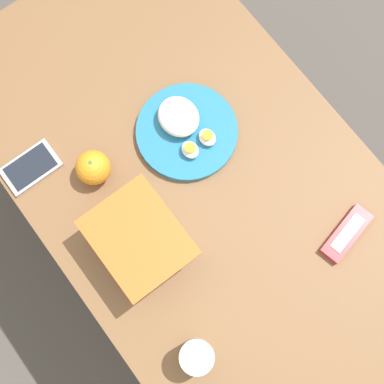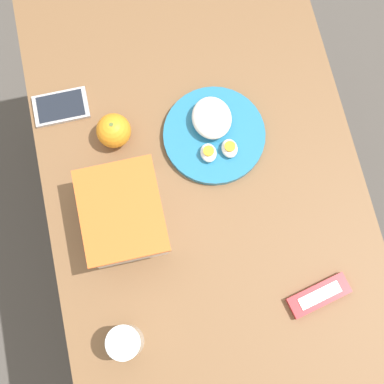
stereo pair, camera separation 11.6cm
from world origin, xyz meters
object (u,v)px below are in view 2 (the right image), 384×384
(food_container, at_px, (124,216))
(drinking_glass, at_px, (125,342))
(cell_phone, at_px, (61,107))
(rice_plate, at_px, (214,131))
(orange_fruit, at_px, (114,131))
(candy_bar, at_px, (319,295))

(food_container, height_order, drinking_glass, food_container)
(cell_phone, distance_m, drinking_glass, 0.55)
(rice_plate, height_order, drinking_glass, drinking_glass)
(food_container, bearing_deg, cell_phone, 18.63)
(drinking_glass, bearing_deg, orange_fruit, -7.39)
(food_container, distance_m, candy_bar, 0.45)
(cell_phone, bearing_deg, orange_fruit, -130.93)
(candy_bar, relative_size, cell_phone, 1.12)
(cell_phone, height_order, drinking_glass, drinking_glass)
(candy_bar, height_order, drinking_glass, drinking_glass)
(candy_bar, bearing_deg, orange_fruit, 38.59)
(orange_fruit, relative_size, cell_phone, 0.62)
(orange_fruit, bearing_deg, rice_plate, -100.95)
(food_container, height_order, candy_bar, food_container)
(orange_fruit, distance_m, rice_plate, 0.22)
(candy_bar, bearing_deg, rice_plate, 18.68)
(orange_fruit, height_order, rice_plate, orange_fruit)
(candy_bar, xyz_separation_m, cell_phone, (0.54, 0.47, -0.00))
(cell_phone, relative_size, drinking_glass, 1.47)
(food_container, height_order, cell_phone, food_container)
(drinking_glass, bearing_deg, cell_phone, 5.50)
(food_container, xyz_separation_m, drinking_glass, (-0.26, 0.05, -0.00))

